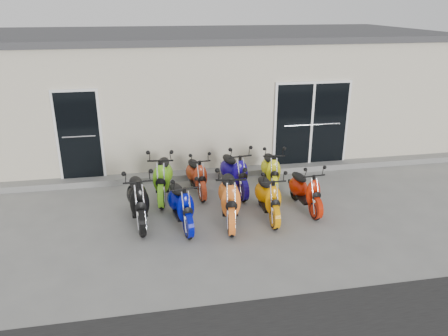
{
  "coord_description": "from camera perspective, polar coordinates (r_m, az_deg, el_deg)",
  "views": [
    {
      "loc": [
        -1.64,
        -8.21,
        4.17
      ],
      "look_at": [
        0.0,
        0.6,
        0.75
      ],
      "focal_mm": 35.0,
      "sensor_mm": 36.0,
      "label": 1
    }
  ],
  "objects": [
    {
      "name": "scooter_back_yellow",
      "position": [
        10.3,
        6.16,
        0.36
      ],
      "size": [
        0.77,
        1.63,
        1.16
      ],
      "primitive_type": null,
      "rotation": [
        0.0,
        0.0,
        -0.13
      ],
      "color": "#FDFF1A",
      "rests_on": "ground"
    },
    {
      "name": "door_right",
      "position": [
        11.59,
        11.35,
        5.93
      ],
      "size": [
        2.02,
        0.08,
        2.22
      ],
      "primitive_type": "cube",
      "color": "black",
      "rests_on": "front_step"
    },
    {
      "name": "scooter_front_black",
      "position": [
        8.78,
        -11.21,
        -3.22
      ],
      "size": [
        0.78,
        1.79,
        1.29
      ],
      "primitive_type": null,
      "rotation": [
        0.0,
        0.0,
        0.09
      ],
      "color": "black",
      "rests_on": "ground"
    },
    {
      "name": "building",
      "position": [
        13.75,
        -3.57,
        10.08
      ],
      "size": [
        14.0,
        6.0,
        3.2
      ],
      "primitive_type": "cube",
      "color": "beige",
      "rests_on": "ground"
    },
    {
      "name": "scooter_front_blue",
      "position": [
        8.55,
        -5.67,
        -4.03
      ],
      "size": [
        0.8,
        1.65,
        1.17
      ],
      "primitive_type": null,
      "rotation": [
        0.0,
        0.0,
        0.15
      ],
      "color": "#020991",
      "rests_on": "ground"
    },
    {
      "name": "front_step",
      "position": [
        11.14,
        -1.34,
        -0.68
      ],
      "size": [
        14.0,
        0.4,
        0.15
      ],
      "primitive_type": "cube",
      "color": "gray",
      "rests_on": "ground"
    },
    {
      "name": "roof_cap",
      "position": [
        13.54,
        -3.74,
        17.08
      ],
      "size": [
        14.2,
        6.2,
        0.16
      ],
      "primitive_type": "cube",
      "color": "#3F3F42",
      "rests_on": "building"
    },
    {
      "name": "scooter_back_red",
      "position": [
        10.0,
        -3.6,
        -0.35
      ],
      "size": [
        0.7,
        1.55,
        1.11
      ],
      "primitive_type": null,
      "rotation": [
        0.0,
        0.0,
        0.11
      ],
      "color": "red",
      "rests_on": "ground"
    },
    {
      "name": "ground",
      "position": [
        9.35,
        0.68,
        -5.59
      ],
      "size": [
        80.0,
        80.0,
        0.0
      ],
      "primitive_type": "plane",
      "color": "gray",
      "rests_on": "ground"
    },
    {
      "name": "scooter_back_blue",
      "position": [
        10.03,
        1.34,
        0.14
      ],
      "size": [
        0.83,
        1.74,
        1.24
      ],
      "primitive_type": null,
      "rotation": [
        0.0,
        0.0,
        0.13
      ],
      "color": "#160884",
      "rests_on": "ground"
    },
    {
      "name": "scooter_front_red",
      "position": [
        9.36,
        10.59,
        -2.22
      ],
      "size": [
        0.68,
        1.54,
        1.11
      ],
      "primitive_type": null,
      "rotation": [
        0.0,
        0.0,
        0.09
      ],
      "color": "#BA1D05",
      "rests_on": "ground"
    },
    {
      "name": "scooter_front_orange_a",
      "position": [
        8.65,
        0.73,
        -3.03
      ],
      "size": [
        0.89,
        1.87,
        1.33
      ],
      "primitive_type": null,
      "rotation": [
        0.0,
        0.0,
        -0.14
      ],
      "color": "orange",
      "rests_on": "ground"
    },
    {
      "name": "scooter_front_orange_b",
      "position": [
        8.9,
        5.81,
        -3.05
      ],
      "size": [
        0.61,
        1.58,
        1.15
      ],
      "primitive_type": null,
      "rotation": [
        0.0,
        0.0,
        -0.02
      ],
      "color": "orange",
      "rests_on": "ground"
    },
    {
      "name": "door_left",
      "position": [
        10.89,
        -18.43,
        4.31
      ],
      "size": [
        1.07,
        0.08,
        2.22
      ],
      "primitive_type": "cube",
      "color": "black",
      "rests_on": "front_step"
    },
    {
      "name": "scooter_back_green",
      "position": [
        9.81,
        -8.04,
        -0.43
      ],
      "size": [
        0.83,
        1.79,
        1.28
      ],
      "primitive_type": null,
      "rotation": [
        0.0,
        0.0,
        -0.12
      ],
      "color": "#66BB1A",
      "rests_on": "ground"
    }
  ]
}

